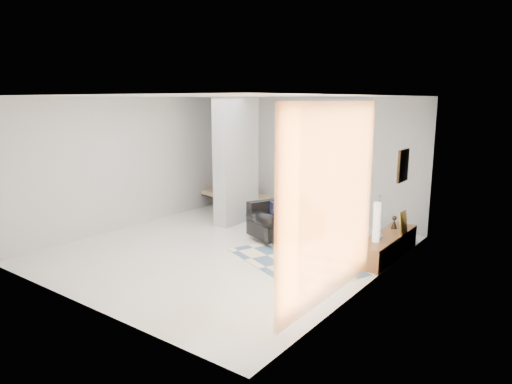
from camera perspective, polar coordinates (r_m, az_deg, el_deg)
The scene contains 17 objects.
floor at distance 8.61m, azimuth -3.37°, elevation -7.10°, with size 6.00×6.00×0.00m, color silver.
ceiling at distance 8.16m, azimuth -3.61°, elevation 11.88°, with size 6.00×6.00×0.00m, color white.
wall_back at distance 10.72m, azimuth 6.86°, elevation 4.22°, with size 6.00×6.00×0.00m, color #B0B3B5.
wall_front at distance 6.31m, azimuth -21.21°, elevation -1.58°, with size 6.00×6.00×0.00m, color #B0B3B5.
wall_left at distance 10.23m, azimuth -15.42°, elevation 3.55°, with size 6.00×6.00×0.00m, color #B0B3B5.
wall_right at distance 6.86m, azimuth 14.44°, elevation -0.15°, with size 6.00×6.00×0.00m, color #B0B3B5.
partition_column at distance 10.18m, azimuth -2.48°, elevation 3.91°, with size 0.35×1.20×2.80m, color #A5AAAC.
hallway_door at distance 11.90m, azimuth -2.11°, elevation 3.17°, with size 0.85×0.06×2.04m, color silver.
curtain at distance 5.86m, azimuth 9.48°, elevation -1.40°, with size 2.55×2.55×0.00m, color #FF9A43.
wall_art at distance 8.07m, azimuth 17.91°, elevation 3.16°, with size 0.04×0.45×0.55m, color #311E0D.
media_console at distance 8.45m, azimuth 16.02°, elevation -6.44°, with size 0.45×1.90×0.80m.
loveseat at distance 9.18m, azimuth 3.55°, elevation -3.55°, with size 1.28×1.59×0.76m.
daybed at distance 11.53m, azimuth -2.88°, elevation -0.19°, with size 2.08×1.17×0.77m.
area_rug at distance 8.01m, azimuth 5.16°, elevation -8.52°, with size 2.32×1.55×0.01m, color beige.
cylinder_lamp at distance 7.87m, azimuth 14.84°, elevation -3.66°, with size 0.12×0.12×0.67m, color white.
bronze_figurine at distance 8.80m, azimuth 16.89°, elevation -3.65°, with size 0.12×0.12×0.24m, color black, non-canonical shape.
vase at distance 8.09m, azimuth 14.99°, elevation -5.03°, with size 0.18×0.18×0.19m, color silver.
Camera 1 is at (5.23, -6.26, 2.74)m, focal length 32.00 mm.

